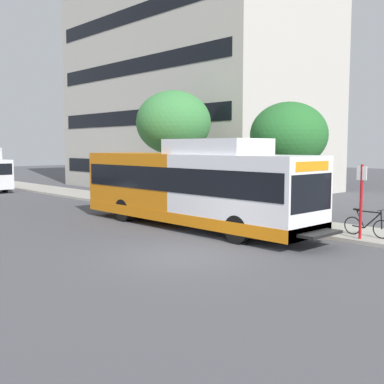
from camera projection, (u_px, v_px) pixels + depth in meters
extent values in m
plane|color=#4C4C51|center=(60.00, 225.00, 20.42)|extent=(120.00, 120.00, 0.00)
cube|color=#A8A399|center=(208.00, 213.00, 23.73)|extent=(3.00, 56.00, 0.14)
cube|color=white|center=(244.00, 192.00, 17.61)|extent=(2.54, 5.80, 2.73)
cube|color=orange|center=(147.00, 183.00, 21.82)|extent=(2.54, 5.80, 2.73)
cube|color=orange|center=(191.00, 214.00, 19.82)|extent=(2.57, 11.60, 0.44)
cube|color=black|center=(191.00, 178.00, 19.68)|extent=(2.58, 11.25, 0.96)
cube|color=black|center=(311.00, 193.00, 15.51)|extent=(2.34, 0.10, 1.24)
cube|color=orange|center=(312.00, 166.00, 15.42)|extent=(1.91, 0.08, 0.32)
cube|color=white|center=(216.00, 147.00, 18.50)|extent=(2.16, 4.06, 0.60)
cube|color=black|center=(320.00, 234.00, 15.36)|extent=(1.78, 0.60, 0.10)
cylinder|color=black|center=(238.00, 229.00, 16.45)|extent=(0.30, 1.00, 1.00)
cylinder|color=black|center=(277.00, 222.00, 17.98)|extent=(0.30, 1.00, 1.00)
cylinder|color=black|center=(124.00, 210.00, 21.37)|extent=(0.30, 1.00, 1.00)
cylinder|color=black|center=(163.00, 206.00, 22.91)|extent=(0.30, 1.00, 1.00)
cylinder|color=red|center=(361.00, 202.00, 16.52)|extent=(0.10, 0.10, 2.60)
cube|color=white|center=(362.00, 173.00, 16.41)|extent=(0.04, 0.36, 0.48)
torus|color=black|center=(382.00, 229.00, 16.64)|extent=(0.04, 0.66, 0.66)
torus|color=black|center=(353.00, 225.00, 17.44)|extent=(0.04, 0.66, 0.66)
cylinder|color=black|center=(372.00, 221.00, 16.87)|extent=(0.05, 0.64, 0.64)
cylinder|color=black|center=(360.00, 219.00, 17.19)|extent=(0.05, 0.34, 0.62)
cylinder|color=black|center=(369.00, 212.00, 16.95)|extent=(0.05, 0.90, 0.05)
cylinder|color=black|center=(358.00, 227.00, 17.27)|extent=(0.05, 0.45, 0.08)
cylinder|color=black|center=(381.00, 220.00, 16.62)|extent=(0.05, 0.10, 0.67)
cylinder|color=black|center=(381.00, 210.00, 16.61)|extent=(0.52, 0.03, 0.03)
cube|color=black|center=(357.00, 209.00, 17.27)|extent=(0.12, 0.24, 0.06)
cylinder|color=#4C3823|center=(288.00, 192.00, 21.02)|extent=(0.28, 0.28, 2.45)
ellipsoid|color=#286B2D|center=(289.00, 135.00, 20.78)|extent=(3.38, 3.38, 2.87)
cylinder|color=#4C3823|center=(174.00, 177.00, 26.85)|extent=(0.28, 0.28, 2.97)
ellipsoid|color=#3D8442|center=(174.00, 123.00, 26.56)|extent=(4.18, 4.18, 3.55)
cylinder|color=black|center=(5.00, 186.00, 35.02)|extent=(0.26, 0.92, 0.92)
cube|color=#BCB7AD|center=(193.00, 28.00, 37.42)|extent=(11.72, 20.53, 25.22)
cube|color=black|center=(193.00, 166.00, 38.46)|extent=(11.78, 18.88, 1.10)
cube|color=black|center=(193.00, 121.00, 38.12)|extent=(11.78, 18.88, 1.10)
cube|color=black|center=(193.00, 75.00, 37.77)|extent=(11.78, 18.88, 1.10)
cube|color=black|center=(193.00, 28.00, 37.42)|extent=(11.78, 18.88, 1.10)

